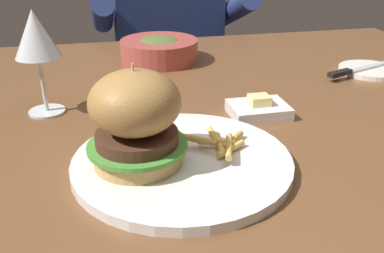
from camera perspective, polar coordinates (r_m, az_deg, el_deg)
The scene contains 10 objects.
dining_table at distance 0.83m, azimuth -0.57°, elevation -1.50°, with size 1.42×0.97×0.74m.
main_plate at distance 0.58m, azimuth -1.30°, elevation -4.74°, with size 0.30×0.30×0.01m, color white.
burger_sandwich at distance 0.54m, azimuth -7.50°, elevation 1.04°, with size 0.13×0.13×0.13m.
fries_pile at distance 0.60m, azimuth 3.80°, elevation -2.18°, with size 0.10×0.11×0.02m.
wine_glass at distance 0.75m, azimuth -20.10°, elevation 11.21°, with size 0.07×0.07×0.18m.
bread_plate at distance 1.04m, azimuth 22.55°, elevation 6.96°, with size 0.13×0.13×0.01m, color white.
table_knife at distance 0.99m, azimuth 20.93°, elevation 7.06°, with size 0.19×0.08×0.01m.
butter_dish at distance 0.74m, azimuth 8.87°, elevation 2.33°, with size 0.10×0.08×0.04m.
soup_bowl at distance 1.04m, azimuth -4.39°, elevation 10.21°, with size 0.18×0.18×0.06m.
diner_person at distance 1.58m, azimuth -3.13°, elevation 7.77°, with size 0.51×0.36×1.18m.
Camera 1 is at (-0.15, -0.73, 1.04)m, focal length 40.00 mm.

